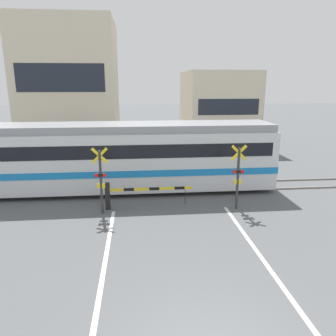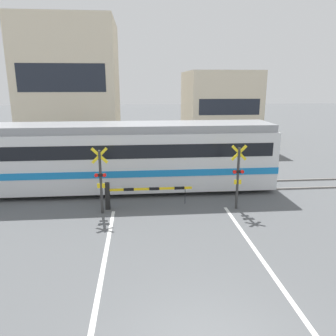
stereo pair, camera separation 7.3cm
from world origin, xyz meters
TOP-DOWN VIEW (x-y plane):
  - rail_track_near at (0.00, 10.29)m, footprint 50.00×0.10m
  - rail_track_far at (0.00, 11.72)m, footprint 50.00×0.10m
  - road_stripe_left at (-2.45, 2.03)m, footprint 0.14×12.06m
  - road_stripe_right at (2.45, 2.03)m, footprint 0.14×12.06m
  - commuter_train at (-3.23, 11.01)m, footprint 17.35×2.86m
  - crossing_barrier_near at (-1.78, 8.36)m, footprint 3.79×0.20m
  - crossing_barrier_far at (1.78, 13.79)m, footprint 3.79×0.20m
  - crossing_signal_left at (-2.90, 7.93)m, footprint 0.68×0.15m
  - crossing_signal_right at (2.90, 7.93)m, footprint 0.68×0.15m
  - pedestrian at (-0.68, 16.79)m, footprint 0.38×0.22m
  - building_left_of_street at (-6.94, 24.42)m, footprint 7.79×7.47m
  - building_right_of_street at (5.99, 24.42)m, footprint 5.89×7.47m

SIDE VIEW (x-z plane):
  - road_stripe_left at x=-2.45m, z-range 0.00..0.01m
  - road_stripe_right at x=2.45m, z-range 0.00..0.01m
  - rail_track_near at x=0.00m, z-range 0.00..0.08m
  - rail_track_far at x=0.00m, z-range 0.00..0.08m
  - crossing_barrier_near at x=-1.78m, z-range 0.13..1.33m
  - crossing_barrier_far at x=1.78m, z-range 0.13..1.33m
  - pedestrian at x=-0.68m, z-range 0.12..1.72m
  - crossing_signal_left at x=-2.90m, z-range 0.14..2.98m
  - crossing_signal_right at x=2.90m, z-range 0.14..2.98m
  - commuter_train at x=-3.23m, z-range 0.12..3.53m
  - building_right_of_street at x=5.99m, z-range 0.00..6.34m
  - building_left_of_street at x=-6.94m, z-range 0.00..10.40m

